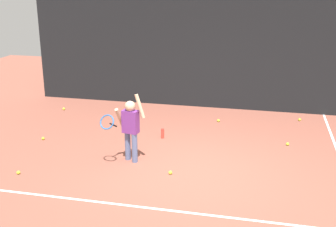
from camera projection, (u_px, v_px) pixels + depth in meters
name	position (u px, v px, depth m)	size (l,w,h in m)	color
ground_plane	(192.00, 171.00, 7.87)	(20.00, 20.00, 0.00)	brown
court_line_baseline	(176.00, 211.00, 6.54)	(9.00, 0.05, 0.00)	white
back_fence_windscreen	(220.00, 38.00, 11.09)	(10.24, 0.08, 3.74)	black
fence_post_0	(46.00, 30.00, 12.17)	(0.09, 0.09, 3.89)	slate
fence_post_1	(159.00, 33.00, 11.47)	(0.09, 0.09, 3.89)	slate
fence_post_2	(286.00, 37.00, 10.77)	(0.09, 0.09, 3.89)	slate
tennis_player	(130.00, 125.00, 8.10)	(0.79, 0.57, 1.35)	slate
water_bottle	(163.00, 133.00, 9.44)	(0.07, 0.07, 0.22)	#D83F33
tennis_ball_1	(128.00, 141.00, 9.22)	(0.07, 0.07, 0.07)	#CCE033
tennis_ball_2	(18.00, 173.00, 7.75)	(0.07, 0.07, 0.07)	#CCE033
tennis_ball_3	(170.00, 173.00, 7.75)	(0.07, 0.07, 0.07)	#CCE033
tennis_ball_4	(300.00, 120.00, 10.58)	(0.07, 0.07, 0.07)	#CCE033
tennis_ball_5	(43.00, 138.00, 9.37)	(0.07, 0.07, 0.07)	#CCE033
tennis_ball_6	(64.00, 109.00, 11.43)	(0.07, 0.07, 0.07)	#CCE033
tennis_ball_7	(218.00, 121.00, 10.51)	(0.07, 0.07, 0.07)	#CCE033
tennis_ball_8	(288.00, 144.00, 9.06)	(0.07, 0.07, 0.07)	#CCE033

